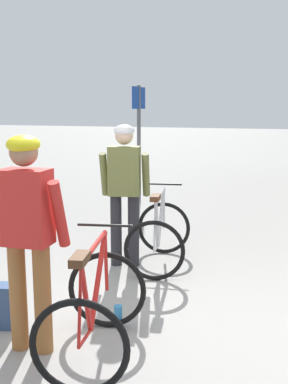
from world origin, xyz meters
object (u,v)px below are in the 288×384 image
cyclist_near_in_red (27,225)px  backpack_on_platform (3,306)px  water_bottle_near_the_bikes (118,315)px  bicycle_far_silver (159,235)px  platform_sign_post (139,124)px  bicycle_near_red (94,310)px  cyclist_far_in_olive (124,183)px

cyclist_near_in_red → backpack_on_platform: (-0.47, 0.26, -0.85)m
cyclist_near_in_red → water_bottle_near_the_bikes: bearing=51.4°
backpack_on_platform → water_bottle_near_the_bikes: size_ratio=2.16×
water_bottle_near_the_bikes → bicycle_far_silver: bearing=94.1°
cyclist_near_in_red → platform_sign_post: (-1.23, 6.09, 0.57)m
bicycle_near_red → backpack_on_platform: bicycle_near_red is taller
bicycle_near_red → water_bottle_near_the_bikes: bicycle_near_red is taller
backpack_on_platform → platform_sign_post: size_ratio=0.17×
cyclist_near_in_red → water_bottle_near_the_bikes: cyclist_near_in_red is taller
cyclist_near_in_red → bicycle_near_red: (0.54, 0.06, -0.65)m
cyclist_near_in_red → platform_sign_post: bearing=101.4°
bicycle_near_red → bicycle_far_silver: size_ratio=1.02×
water_bottle_near_the_bikes → cyclist_near_in_red: bearing=-128.6°
cyclist_far_in_olive → backpack_on_platform: 2.16m
bicycle_near_red → platform_sign_post: platform_sign_post is taller
cyclist_far_in_olive → water_bottle_near_the_bikes: cyclist_far_in_olive is taller
bicycle_near_red → bicycle_far_silver: (-0.15, 2.24, 0.00)m
cyclist_near_in_red → bicycle_near_red: cyclist_near_in_red is taller
cyclist_near_in_red → backpack_on_platform: bearing=150.7°
bicycle_near_red → platform_sign_post: (-1.77, 6.03, 1.22)m
bicycle_far_silver → backpack_on_platform: bicycle_far_silver is taller
cyclist_far_in_olive → water_bottle_near_the_bikes: bearing=-71.0°
water_bottle_near_the_bikes → platform_sign_post: size_ratio=0.08×
cyclist_far_in_olive → bicycle_far_silver: bearing=14.0°
cyclist_far_in_olive → water_bottle_near_the_bikes: size_ratio=9.52×
cyclist_near_in_red → cyclist_far_in_olive: 2.20m
cyclist_near_in_red → cyclist_far_in_olive: size_ratio=1.00×
bicycle_far_silver → platform_sign_post: platform_sign_post is taller
cyclist_near_in_red → water_bottle_near_the_bikes: 1.26m
cyclist_near_in_red → bicycle_near_red: bearing=6.2°
cyclist_near_in_red → bicycle_far_silver: cyclist_near_in_red is taller
bicycle_far_silver → backpack_on_platform: (-0.85, -2.04, -0.20)m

